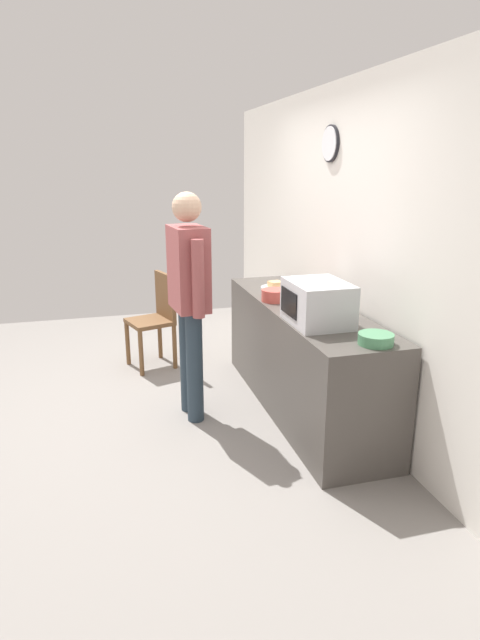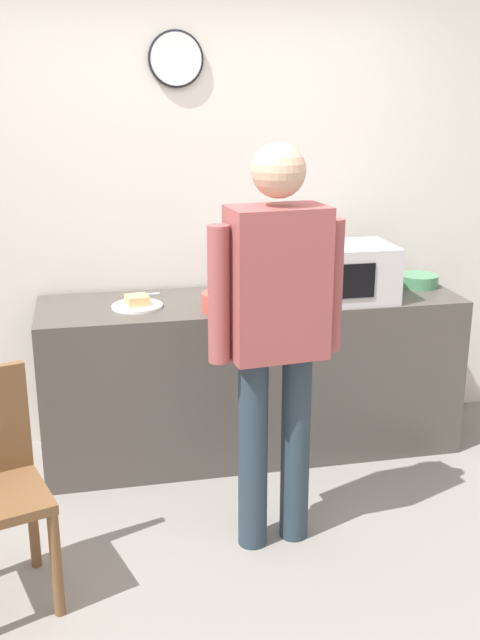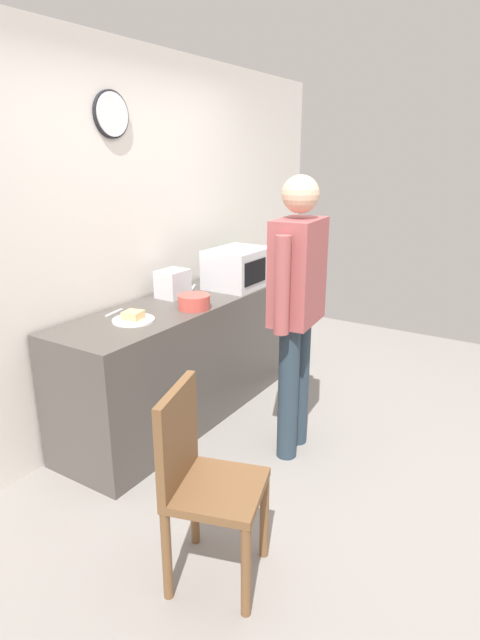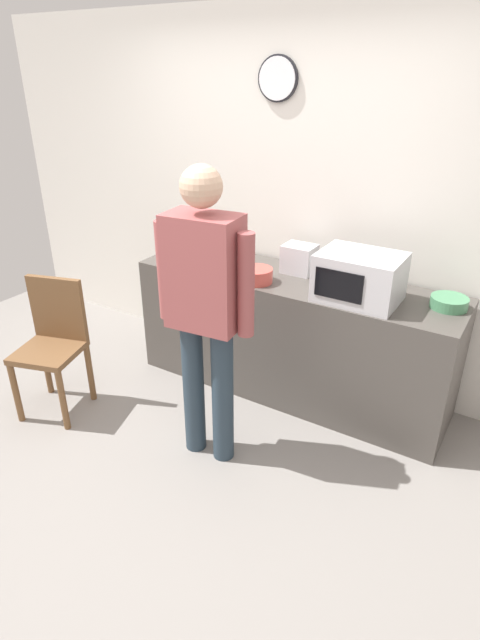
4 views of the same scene
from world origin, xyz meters
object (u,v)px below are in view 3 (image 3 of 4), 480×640
object	(u,v)px
toaster	(173,284)
fork_utensil	(193,287)
sandwich_plate	(133,318)
spoon_utensil	(114,313)
microwave	(238,268)
person_standing	(297,299)
cereal_bowl	(252,268)
wooden_chair	(201,477)
salad_bowl	(194,302)

from	to	relation	value
toaster	fork_utensil	size ratio (longest dim) A/B	1.29
sandwich_plate	spoon_utensil	world-z (taller)	sandwich_plate
microwave	person_standing	xyz separation A→B (m)	(-0.59, -0.80, 0.01)
cereal_bowl	fork_utensil	xyz separation A→B (m)	(-0.74, 0.10, -0.03)
sandwich_plate	wooden_chair	size ratio (longest dim) A/B	0.28
toaster	spoon_utensil	distance (m)	0.54
sandwich_plate	salad_bowl	size ratio (longest dim) A/B	1.21
fork_utensil	salad_bowl	bearing A→B (deg)	-142.08
salad_bowl	cereal_bowl	xyz separation A→B (m)	(1.20, 0.26, -0.01)
fork_utensil	wooden_chair	world-z (taller)	wooden_chair
sandwich_plate	toaster	bearing A→B (deg)	15.36
cereal_bowl	toaster	size ratio (longest dim) A/B	1.01
salad_bowl	cereal_bowl	world-z (taller)	salad_bowl
cereal_bowl	person_standing	bearing A→B (deg)	-138.48
microwave	fork_utensil	xyz separation A→B (m)	(-0.23, 0.27, -0.15)
microwave	cereal_bowl	size ratio (longest dim) A/B	2.25
cereal_bowl	toaster	bearing A→B (deg)	176.66
cereal_bowl	person_standing	xyz separation A→B (m)	(-1.11, -0.98, 0.12)
toaster	wooden_chair	world-z (taller)	toaster
cereal_bowl	spoon_utensil	bearing A→B (deg)	175.38
toaster	spoon_utensil	bearing A→B (deg)	172.90
microwave	fork_utensil	size ratio (longest dim) A/B	2.94
microwave	person_standing	bearing A→B (deg)	-126.42
sandwich_plate	toaster	world-z (taller)	toaster
microwave	salad_bowl	xyz separation A→B (m)	(-0.68, -0.08, -0.10)
fork_utensil	spoon_utensil	bearing A→B (deg)	177.97
toaster	fork_utensil	world-z (taller)	toaster
fork_utensil	sandwich_plate	bearing A→B (deg)	-167.25
salad_bowl	fork_utensil	distance (m)	0.58
toaster	person_standing	bearing A→B (deg)	-93.95
person_standing	spoon_utensil	bearing A→B (deg)	112.53
salad_bowl	toaster	distance (m)	0.36
cereal_bowl	spoon_utensil	xyz separation A→B (m)	(-1.57, 0.13, -0.03)
wooden_chair	salad_bowl	bearing A→B (deg)	37.92
microwave	sandwich_plate	xyz separation A→B (m)	(-1.11, 0.07, -0.13)
fork_utensil	person_standing	xyz separation A→B (m)	(-0.36, -1.08, 0.15)
salad_bowl	toaster	bearing A→B (deg)	62.74
toaster	person_standing	world-z (taller)	person_standing
fork_utensil	microwave	bearing A→B (deg)	-49.64
toaster	fork_utensil	bearing A→B (deg)	7.28
microwave	wooden_chair	distance (m)	2.08
spoon_utensil	wooden_chair	bearing A→B (deg)	-120.63
toaster	person_standing	distance (m)	1.04
person_standing	cereal_bowl	bearing A→B (deg)	41.52
microwave	salad_bowl	distance (m)	0.70
fork_utensil	person_standing	size ratio (longest dim) A/B	0.10
cereal_bowl	wooden_chair	bearing A→B (deg)	-154.16
fork_utensil	spoon_utensil	distance (m)	0.82
fork_utensil	cereal_bowl	bearing A→B (deg)	-7.46
microwave	salad_bowl	bearing A→B (deg)	-173.36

